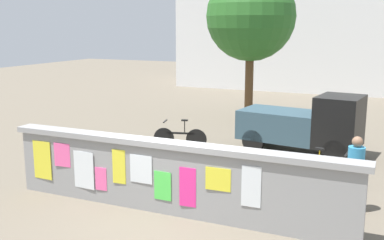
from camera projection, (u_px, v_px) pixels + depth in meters
name	position (u px, v px, depth m)	size (l,w,h in m)	color
ground	(268.00, 133.00, 16.70)	(60.00, 60.00, 0.00)	#6B6051
poster_wall	(170.00, 176.00, 9.37)	(7.74, 0.42, 1.53)	gray
auto_rickshaw_truck	(306.00, 124.00, 13.82)	(3.77, 1.99, 1.85)	black
motorcycle	(127.00, 160.00, 11.67)	(1.89, 0.62, 0.87)	black
bicycle_near	(325.00, 172.00, 10.99)	(1.71, 0.44, 0.95)	black
bicycle_far	(180.00, 138.00, 14.43)	(1.67, 0.56, 0.95)	black
person_walking	(356.00, 166.00, 9.39)	(0.44, 0.44, 1.62)	#BF6626
tree_roadside	(251.00, 17.00, 18.28)	(3.60, 3.60, 6.02)	brown
building_background	(288.00, 21.00, 29.24)	(13.20, 6.74, 8.25)	silver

